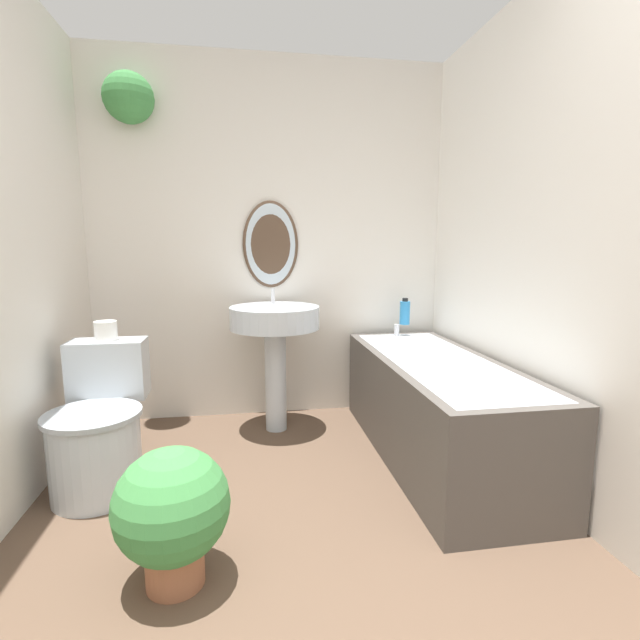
% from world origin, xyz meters
% --- Properties ---
extents(wall_back, '(2.48, 0.30, 2.40)m').
position_xyz_m(wall_back, '(-0.06, 2.66, 1.26)').
color(wall_back, silver).
rests_on(wall_back, ground_plane).
extents(wall_right, '(0.06, 2.76, 2.40)m').
position_xyz_m(wall_right, '(1.21, 1.32, 1.20)').
color(wall_right, silver).
rests_on(wall_right, ground_plane).
extents(toilet, '(0.44, 0.61, 0.69)m').
position_xyz_m(toilet, '(-0.90, 1.72, 0.29)').
color(toilet, silver).
rests_on(toilet, ground_plane).
extents(pedestal_sink, '(0.56, 0.56, 0.90)m').
position_xyz_m(pedestal_sink, '(-0.01, 2.32, 0.64)').
color(pedestal_sink, silver).
rests_on(pedestal_sink, ground_plane).
extents(bathtub, '(0.62, 1.62, 0.64)m').
position_xyz_m(bathtub, '(0.85, 1.78, 0.29)').
color(bathtub, '#4C4742').
rests_on(bathtub, ground_plane).
extents(shampoo_bottle, '(0.07, 0.07, 0.18)m').
position_xyz_m(shampoo_bottle, '(0.91, 2.49, 0.72)').
color(shampoo_bottle, '#2D84C6').
rests_on(shampoo_bottle, bathtub).
extents(potted_plant, '(0.40, 0.40, 0.49)m').
position_xyz_m(potted_plant, '(-0.45, 0.98, 0.28)').
color(potted_plant, '#9E6042').
rests_on(potted_plant, ground_plane).
extents(toilet_paper_roll, '(0.11, 0.11, 0.10)m').
position_xyz_m(toilet_paper_roll, '(-0.90, 1.95, 0.74)').
color(toilet_paper_roll, white).
rests_on(toilet_paper_roll, toilet).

